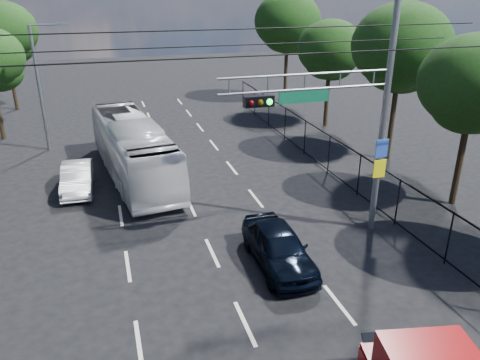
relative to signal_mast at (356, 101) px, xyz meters
name	(u,v)px	position (x,y,z in m)	size (l,w,h in m)	color
lane_markings	(183,189)	(-5.28, 6.01, -5.24)	(6.12, 38.00, 0.01)	beige
signal_mast	(356,101)	(0.00, 0.00, 0.00)	(6.43, 0.39, 9.50)	slate
streetlight_left	(42,82)	(-11.62, 14.01, -1.30)	(2.09, 0.22, 7.08)	slate
utility_wires	(201,44)	(-5.28, 0.84, 1.99)	(22.00, 5.04, 0.74)	black
fence_right	(346,165)	(2.32, 4.18, -4.21)	(0.06, 34.03, 2.00)	black
tree_right_b	(473,90)	(5.93, 1.03, -0.19)	(4.50, 4.50, 7.31)	black
tree_right_c	(401,53)	(6.53, 7.03, 0.49)	(5.10, 5.10, 8.29)	black
tree_right_d	(330,53)	(6.13, 14.03, -0.39)	(4.32, 4.32, 7.02)	black
tree_right_e	(288,26)	(6.33, 22.03, 0.69)	(5.28, 5.28, 8.58)	black
tree_left_e	(4,36)	(-14.87, 25.03, 0.29)	(4.92, 4.92, 7.99)	black
navy_hatchback	(279,247)	(-3.28, -1.42, -4.53)	(1.69, 4.20, 1.43)	black
white_bus	(133,149)	(-7.28, 8.35, -3.79)	(2.45, 10.46, 2.91)	silver
white_van	(77,178)	(-10.02, 7.28, -4.61)	(1.33, 3.82, 1.26)	white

